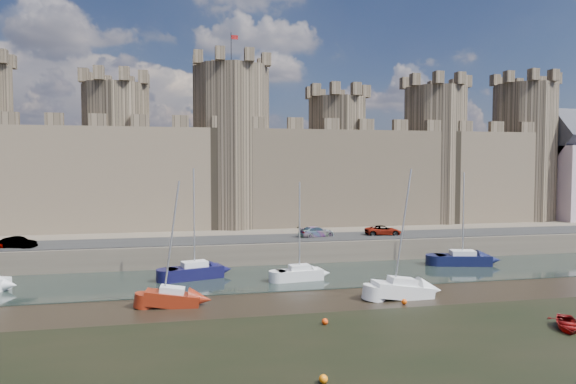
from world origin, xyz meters
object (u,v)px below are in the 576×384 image
car_1 (17,243)px  car_3 (383,231)px  sailboat_3 (462,259)px  sailboat_4 (172,297)px  car_2 (316,232)px  sailboat_2 (299,273)px  sailboat_5 (402,289)px  sailboat_1 (195,271)px

car_1 → car_3: size_ratio=0.85×
car_1 → sailboat_3: 49.00m
car_3 → sailboat_4: 32.07m
car_2 → sailboat_4: sailboat_4 is taller
sailboat_3 → car_2: bearing=163.2°
car_1 → sailboat_2: sailboat_2 is taller
car_2 → sailboat_3: (14.86, -8.64, -2.36)m
car_1 → sailboat_5: size_ratio=0.35×
car_2 → sailboat_5: size_ratio=0.41×
sailboat_2 → sailboat_3: 20.26m
sailboat_4 → sailboat_5: bearing=1.4°
car_1 → sailboat_1: 20.13m
sailboat_1 → sailboat_4: sailboat_1 is taller
car_1 → sailboat_4: 24.03m
car_3 → sailboat_3: bearing=-137.1°
car_1 → sailboat_4: (16.41, -17.39, -2.38)m
sailboat_1 → sailboat_4: (-2.03, -9.65, -0.10)m
sailboat_1 → sailboat_5: sailboat_5 is taller
sailboat_4 → sailboat_1: bearing=83.6°
car_2 → sailboat_3: 17.35m
sailboat_5 → sailboat_1: bearing=146.6°
car_2 → sailboat_5: (2.11, -20.50, -2.38)m
sailboat_4 → sailboat_5: 19.35m
sailboat_1 → sailboat_3: 30.03m
car_2 → sailboat_1: size_ratio=0.42×
sailboat_1 → car_3: bearing=5.0°
car_3 → sailboat_5: (-6.56, -20.18, -2.34)m
sailboat_3 → sailboat_4: (-32.05, -10.50, -0.06)m
car_1 → sailboat_4: bearing=-118.8°
car_3 → sailboat_4: bearing=132.3°
car_2 → sailboat_2: size_ratio=0.48×
car_1 → sailboat_1: size_ratio=0.35×
car_1 → car_3: (42.27, 1.42, -0.00)m
car_3 → sailboat_5: size_ratio=0.41×
sailboat_3 → sailboat_4: size_ratio=1.03×
car_1 → sailboat_5: sailboat_5 is taller
sailboat_1 → sailboat_4: bearing=-117.9°
car_3 → sailboat_1: bearing=117.3°
sailboat_2 → sailboat_4: bearing=-156.5°
sailboat_4 → sailboat_5: size_ratio=0.92×
car_1 → sailboat_3: (48.46, -6.89, -2.33)m
car_1 → car_3: car_1 is taller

